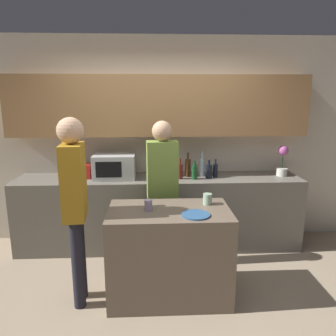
{
  "coord_description": "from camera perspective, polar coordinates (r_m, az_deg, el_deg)",
  "views": [
    {
      "loc": [
        -0.08,
        -2.65,
        1.98
      ],
      "look_at": [
        0.07,
        0.54,
        1.25
      ],
      "focal_mm": 35.0,
      "sensor_mm": 36.0,
      "label": 1
    }
  ],
  "objects": [
    {
      "name": "ground_plane",
      "position": [
        3.3,
        -0.88,
        -23.86
      ],
      "size": [
        14.0,
        14.0,
        0.0
      ],
      "primitive_type": "plane",
      "color": "gray"
    },
    {
      "name": "back_wall",
      "position": [
        4.33,
        -1.69,
        7.05
      ],
      "size": [
        6.4,
        0.4,
        2.7
      ],
      "color": "beige",
      "rests_on": "ground_plane"
    },
    {
      "name": "back_counter",
      "position": [
        4.31,
        -1.52,
        -7.66
      ],
      "size": [
        3.6,
        0.62,
        0.93
      ],
      "color": "#6B665B",
      "rests_on": "ground_plane"
    },
    {
      "name": "kitchen_island",
      "position": [
        3.31,
        0.22,
        -14.61
      ],
      "size": [
        1.16,
        0.67,
        0.9
      ],
      "color": "brown",
      "rests_on": "ground_plane"
    },
    {
      "name": "microwave",
      "position": [
        4.18,
        -9.3,
        0.32
      ],
      "size": [
        0.52,
        0.39,
        0.3
      ],
      "color": "#B7BABC",
      "rests_on": "back_counter"
    },
    {
      "name": "toaster",
      "position": [
        4.27,
        -14.97,
        -0.52
      ],
      "size": [
        0.26,
        0.16,
        0.18
      ],
      "color": "#B21E19",
      "rests_on": "back_counter"
    },
    {
      "name": "potted_plant",
      "position": [
        4.47,
        19.32,
        1.2
      ],
      "size": [
        0.14,
        0.14,
        0.39
      ],
      "color": "silver",
      "rests_on": "back_counter"
    },
    {
      "name": "bottle_0",
      "position": [
        4.09,
        2.11,
        -0.53
      ],
      "size": [
        0.07,
        0.07,
        0.26
      ],
      "color": "maroon",
      "rests_on": "back_counter"
    },
    {
      "name": "bottle_1",
      "position": [
        4.21,
        3.47,
        0.11
      ],
      "size": [
        0.07,
        0.07,
        0.31
      ],
      "color": "#472814",
      "rests_on": "back_counter"
    },
    {
      "name": "bottle_2",
      "position": [
        4.09,
        4.62,
        -0.69
      ],
      "size": [
        0.07,
        0.07,
        0.24
      ],
      "color": "#194723",
      "rests_on": "back_counter"
    },
    {
      "name": "bottle_3",
      "position": [
        4.24,
        5.92,
        0.19
      ],
      "size": [
        0.07,
        0.07,
        0.32
      ],
      "color": "silver",
      "rests_on": "back_counter"
    },
    {
      "name": "bottle_4",
      "position": [
        4.16,
        7.12,
        -0.53
      ],
      "size": [
        0.08,
        0.08,
        0.23
      ],
      "color": "black",
      "rests_on": "back_counter"
    },
    {
      "name": "bottle_5",
      "position": [
        4.21,
        8.24,
        -0.4
      ],
      "size": [
        0.06,
        0.06,
        0.23
      ],
      "color": "black",
      "rests_on": "back_counter"
    },
    {
      "name": "plate_on_island",
      "position": [
        3.0,
        4.85,
        -8.12
      ],
      "size": [
        0.26,
        0.26,
        0.01
      ],
      "color": "#2D5684",
      "rests_on": "kitchen_island"
    },
    {
      "name": "cup_0",
      "position": [
        3.28,
        6.89,
        -5.39
      ],
      "size": [
        0.09,
        0.09,
        0.11
      ],
      "color": "#96B598",
      "rests_on": "kitchen_island"
    },
    {
      "name": "cup_1",
      "position": [
        3.1,
        -3.43,
        -6.46
      ],
      "size": [
        0.07,
        0.07,
        0.1
      ],
      "color": "#A692B5",
      "rests_on": "kitchen_island"
    },
    {
      "name": "person_left",
      "position": [
        3.66,
        -0.99,
        -2.44
      ],
      "size": [
        0.35,
        0.22,
        1.69
      ],
      "rotation": [
        0.0,
        0.0,
        -3.06
      ],
      "color": "black",
      "rests_on": "ground_plane"
    },
    {
      "name": "person_center",
      "position": [
        3.08,
        -15.97,
        -4.69
      ],
      "size": [
        0.23,
        0.35,
        1.78
      ],
      "rotation": [
        0.0,
        0.0,
        -1.49
      ],
      "color": "black",
      "rests_on": "ground_plane"
    }
  ]
}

